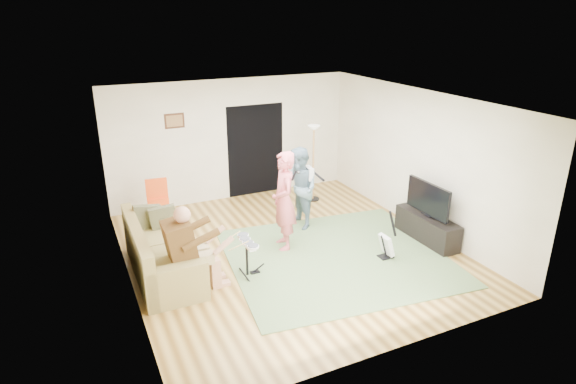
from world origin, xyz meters
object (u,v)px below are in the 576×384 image
Objects in this scene: singer at (284,201)px; television at (428,198)px; guitarist at (300,189)px; tv_cabinet at (427,228)px; torchiere_lamp at (314,150)px; drum_kit at (247,260)px; sofa at (158,258)px; guitar_spare at (387,245)px; dining_chair at (160,213)px.

singer is 2.64m from television.
tv_cabinet is (1.89, -1.55, -0.56)m from guitarist.
torchiere_lamp is at bearing 108.97° from tv_cabinet.
singer is (0.97, 0.67, 0.62)m from drum_kit.
tv_cabinet is at bearing -10.30° from sofa.
guitarist is 1.84× the size of guitar_spare.
sofa is 1.37× the size of guitarist.
drum_kit is (1.30, -0.65, -0.01)m from sofa.
singer is at bearing -37.51° from dining_chair.
singer is at bearing -49.20° from guitarist.
singer is 1.95m from guitar_spare.
tv_cabinet is (2.53, -0.89, -0.65)m from singer.
dining_chair is 5.12m from tv_cabinet.
sofa reaches higher than tv_cabinet.
television is at bearing 80.69° from singer.
television is at bearing 180.00° from tv_cabinet.
television is (1.84, -1.55, 0.04)m from guitarist.
singer is 2.47m from torchiere_lamp.
guitarist is at bearing -17.73° from dining_chair.
torchiere_lamp is at bearing 137.16° from guitarist.
drum_kit is 0.61× the size of television.
drum_kit reaches higher than tv_cabinet.
dining_chair is at bearing 149.65° from tv_cabinet.
sofa is 3.41× the size of drum_kit.
television is at bearing -71.96° from torchiere_lamp.
tv_cabinet is (4.42, -2.59, -0.11)m from dining_chair.
singer reaches higher than guitarist.
guitar_spare is 0.51× the size of torchiere_lamp.
guitar_spare is at bearing -166.33° from television.
guitar_spare is 4.37m from dining_chair.
television is (-0.05, 0.00, 0.60)m from tv_cabinet.
singer reaches higher than dining_chair.
television is (0.90, -2.76, -0.33)m from torchiere_lamp.
guitarist reaches higher than tv_cabinet.
torchiere_lamp is at bearing 7.28° from dining_chair.
torchiere_lamp reaches higher than sofa.
torchiere_lamp is at bearing 108.04° from television.
sofa is at bearing -153.95° from torchiere_lamp.
drum_kit is 0.38× the size of torchiere_lamp.
guitarist is at bearing 146.05° from singer.
tv_cabinet is (0.95, -2.76, -0.93)m from torchiere_lamp.
television is at bearing -10.41° from sofa.
dining_chair is (0.38, 1.71, 0.06)m from sofa.
guitarist reaches higher than television.
television is (1.05, 0.26, 0.60)m from guitar_spare.
dining_chair is 0.72× the size of tv_cabinet.
sofa is at bearing 163.05° from guitar_spare.
tv_cabinet is at bearing 81.05° from singer.
torchiere_lamp reaches higher than guitarist.
drum_kit is 1.33m from singer.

